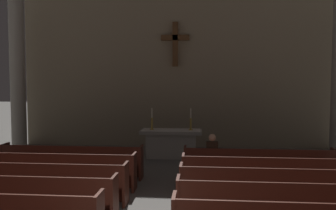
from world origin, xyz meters
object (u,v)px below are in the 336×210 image
(pew_left_row_3, at_px, (15,197))
(pew_right_row_3, at_px, (286,205))
(pew_left_row_5, at_px, (57,170))
(column_left_third, at_px, (17,66))
(pew_right_row_5, at_px, (265,175))
(pew_right_row_6, at_px, (258,165))
(pew_left_row_4, at_px, (39,182))
(pew_right_row_4, at_px, (274,188))
(candlestick_right, at_px, (191,123))
(lone_worshipper, at_px, (212,156))
(pew_left_row_6, at_px, (72,161))
(candlestick_left, at_px, (152,123))
(altar, at_px, (171,143))

(pew_left_row_3, xyz_separation_m, pew_right_row_3, (5.26, 0.00, 0.00))
(pew_left_row_5, distance_m, column_left_third, 6.35)
(pew_right_row_5, height_order, pew_right_row_6, same)
(pew_left_row_5, distance_m, pew_right_row_6, 5.37)
(pew_left_row_4, xyz_separation_m, pew_right_row_5, (5.26, 1.07, 0.00))
(pew_left_row_3, distance_m, pew_right_row_6, 6.16)
(pew_right_row_4, bearing_deg, pew_right_row_5, 90.00)
(pew_left_row_4, xyz_separation_m, candlestick_right, (3.33, 5.07, 0.79))
(pew_right_row_4, distance_m, lone_worshipper, 2.52)
(pew_left_row_6, bearing_deg, pew_right_row_5, -11.46)
(pew_right_row_3, distance_m, pew_right_row_6, 3.20)
(pew_left_row_5, bearing_deg, pew_right_row_6, 11.46)
(pew_left_row_3, bearing_deg, pew_right_row_6, 31.31)
(lone_worshipper, bearing_deg, pew_left_row_5, -164.54)
(pew_right_row_3, relative_size, candlestick_right, 5.24)
(column_left_third, bearing_deg, pew_right_row_5, -27.81)
(pew_right_row_3, bearing_deg, pew_left_row_5, 157.93)
(pew_left_row_5, height_order, pew_right_row_4, same)
(pew_right_row_6, xyz_separation_m, candlestick_left, (-3.33, 2.94, 0.79))
(pew_right_row_3, distance_m, candlestick_left, 7.03)
(candlestick_right, relative_size, lone_worshipper, 0.59)
(candlestick_right, bearing_deg, pew_right_row_4, -69.14)
(pew_right_row_4, relative_size, candlestick_right, 5.24)
(pew_left_row_5, xyz_separation_m, pew_right_row_3, (5.26, -2.13, 0.00))
(pew_left_row_3, height_order, pew_left_row_4, same)
(pew_left_row_3, xyz_separation_m, pew_right_row_4, (5.26, 1.07, 0.00))
(pew_left_row_4, height_order, pew_right_row_5, same)
(altar, bearing_deg, candlestick_left, 180.00)
(pew_right_row_6, relative_size, lone_worshipper, 3.09)
(pew_left_row_5, xyz_separation_m, column_left_third, (-3.36, 4.55, 2.88))
(pew_left_row_4, bearing_deg, pew_left_row_5, 90.00)
(pew_right_row_3, relative_size, altar, 1.86)
(pew_left_row_5, relative_size, pew_right_row_5, 1.00)
(pew_right_row_5, bearing_deg, pew_right_row_4, -90.00)
(pew_right_row_4, height_order, altar, altar)
(pew_right_row_4, relative_size, column_left_third, 0.59)
(column_left_third, xyz_separation_m, candlestick_left, (5.29, -0.55, -2.09))
(pew_right_row_4, bearing_deg, pew_left_row_5, 168.54)
(pew_left_row_3, relative_size, pew_left_row_6, 1.00)
(lone_worshipper, bearing_deg, pew_left_row_4, -151.48)
(pew_right_row_3, relative_size, pew_right_row_6, 1.00)
(pew_left_row_6, bearing_deg, candlestick_right, 41.38)
(pew_right_row_4, distance_m, candlestick_left, 6.12)
(pew_left_row_3, distance_m, pew_right_row_4, 5.37)
(pew_right_row_5, bearing_deg, pew_left_row_5, 180.00)
(pew_left_row_3, relative_size, pew_left_row_4, 1.00)
(pew_left_row_3, relative_size, pew_right_row_4, 1.00)
(pew_right_row_3, bearing_deg, pew_left_row_3, 180.00)
(pew_left_row_4, distance_m, pew_right_row_4, 5.26)
(pew_right_row_3, relative_size, column_left_third, 0.59)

